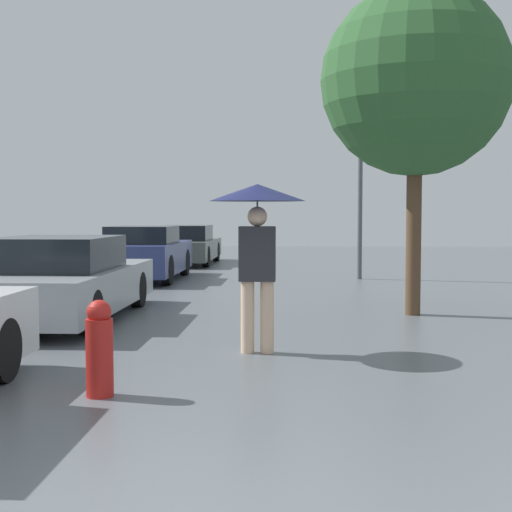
{
  "coord_description": "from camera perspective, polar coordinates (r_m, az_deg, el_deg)",
  "views": [
    {
      "loc": [
        0.08,
        -2.81,
        1.52
      ],
      "look_at": [
        -0.31,
        4.89,
        1.06
      ],
      "focal_mm": 50.0,
      "sensor_mm": 36.0,
      "label": 1
    }
  ],
  "objects": [
    {
      "name": "pedestrian",
      "position": [
        7.71,
        0.11,
        2.98
      ],
      "size": [
        1.05,
        1.05,
        1.84
      ],
      "color": "beige",
      "rests_on": "ground_plane"
    },
    {
      "name": "parked_car_second",
      "position": [
        10.6,
        -15.29,
        -1.93
      ],
      "size": [
        1.77,
        4.36,
        1.19
      ],
      "color": "#9EA3A8",
      "rests_on": "ground_plane"
    },
    {
      "name": "tree",
      "position": [
        11.07,
        12.65,
        13.44
      ],
      "size": [
        2.81,
        2.81,
        4.88
      ],
      "color": "brown",
      "rests_on": "ground_plane"
    },
    {
      "name": "street_lamp",
      "position": [
        16.76,
        8.37,
        9.95
      ],
      "size": [
        0.39,
        0.39,
        4.72
      ],
      "color": "#515456",
      "rests_on": "ground_plane"
    },
    {
      "name": "fire_hydrant",
      "position": [
        6.1,
        -12.41,
        -7.24
      ],
      "size": [
        0.23,
        0.23,
        0.81
      ],
      "color": "#B21E19",
      "rests_on": "ground_plane"
    },
    {
      "name": "parked_car_farthest",
      "position": [
        21.55,
        -5.53,
        0.82
      ],
      "size": [
        1.64,
        4.34,
        1.17
      ],
      "color": "#4C514C",
      "rests_on": "ground_plane"
    },
    {
      "name": "parked_car_third",
      "position": [
        16.48,
        -8.92,
        0.15
      ],
      "size": [
        1.65,
        3.89,
        1.24
      ],
      "color": "navy",
      "rests_on": "ground_plane"
    }
  ]
}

